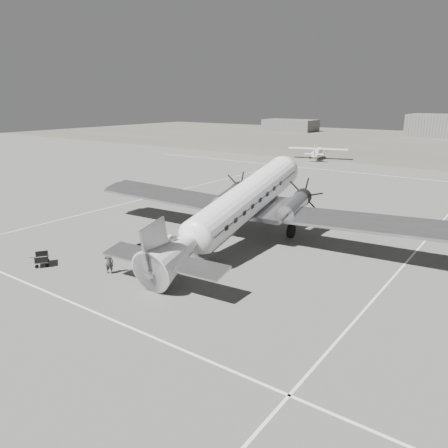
{
  "coord_description": "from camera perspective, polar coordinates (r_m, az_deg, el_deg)",
  "views": [
    {
      "loc": [
        18.45,
        -27.37,
        11.26
      ],
      "look_at": [
        0.12,
        -1.91,
        2.2
      ],
      "focal_mm": 35.0,
      "sensor_mm": 36.0,
      "label": 1
    }
  ],
  "objects": [
    {
      "name": "shed_secondary",
      "position": [
        160.46,
        8.66,
        12.63
      ],
      "size": [
        18.0,
        10.0,
        4.0
      ],
      "primitive_type": "cube",
      "color": "#5A5A5A",
      "rests_on": "ground"
    },
    {
      "name": "taxi_line_left",
      "position": [
        53.4,
        -8.36,
        3.77
      ],
      "size": [
        0.15,
        60.0,
        0.01
      ],
      "primitive_type": "cube",
      "color": "white",
      "rests_on": "ground"
    },
    {
      "name": "dc3_airliner",
      "position": [
        34.02,
        1.97,
        2.11
      ],
      "size": [
        33.54,
        24.62,
        6.06
      ],
      "primitive_type": null,
      "rotation": [
        0.0,
        0.0,
        0.08
      ],
      "color": "#AFAFB1",
      "rests_on": "ground"
    },
    {
      "name": "baggage_cart_far",
      "position": [
        33.15,
        -22.7,
        -4.3
      ],
      "size": [
        1.78,
        1.67,
        0.82
      ],
      "primitive_type": null,
      "rotation": [
        0.0,
        0.0,
        -0.6
      ],
      "color": "#5A5A5A",
      "rests_on": "ground"
    },
    {
      "name": "passenger",
      "position": [
        32.09,
        -6.97,
        -2.88
      ],
      "size": [
        0.82,
        1.0,
        1.76
      ],
      "primitive_type": "imported",
      "rotation": [
        0.0,
        0.0,
        1.22
      ],
      "color": "#B7B7B5",
      "rests_on": "ground"
    },
    {
      "name": "taxi_line_near",
      "position": [
        25.41,
        -16.68,
        -10.91
      ],
      "size": [
        60.0,
        0.15,
        0.01
      ],
      "primitive_type": "cube",
      "color": "white",
      "rests_on": "ground"
    },
    {
      "name": "taxi_line_horizon",
      "position": [
        70.75,
        20.28,
        5.97
      ],
      "size": [
        90.0,
        0.15,
        0.01
      ],
      "primitive_type": "cube",
      "color": "white",
      "rests_on": "ground"
    },
    {
      "name": "ground",
      "position": [
        34.87,
        1.67,
        -2.73
      ],
      "size": [
        260.0,
        260.0,
        0.0
      ],
      "primitive_type": "plane",
      "color": "slate",
      "rests_on": "ground"
    },
    {
      "name": "baggage_cart_near",
      "position": [
        32.08,
        -10.12,
        -3.72
      ],
      "size": [
        1.95,
        1.46,
        1.04
      ],
      "primitive_type": null,
      "rotation": [
        0.0,
        0.0,
        0.1
      ],
      "color": "#5A5A5A",
      "rests_on": "ground"
    },
    {
      "name": "ramp_agent",
      "position": [
        31.76,
        -7.48,
        -3.12
      ],
      "size": [
        0.75,
        0.92,
        1.75
      ],
      "primitive_type": "imported",
      "rotation": [
        0.0,
        0.0,
        1.68
      ],
      "color": "silver",
      "rests_on": "ground"
    },
    {
      "name": "taxi_line_right",
      "position": [
        30.28,
        20.96,
        -6.83
      ],
      "size": [
        0.15,
        80.0,
        0.01
      ],
      "primitive_type": "cube",
      "color": "white",
      "rests_on": "ground"
    },
    {
      "name": "ground_crew",
      "position": [
        30.05,
        -14.79,
        -4.79
      ],
      "size": [
        0.71,
        0.62,
        1.63
      ],
      "primitive_type": "imported",
      "rotation": [
        0.0,
        0.0,
        3.61
      ],
      "color": "#303030",
      "rests_on": "ground"
    },
    {
      "name": "light_plane_left",
      "position": [
        86.39,
        12.1,
        9.06
      ],
      "size": [
        13.48,
        12.03,
        2.35
      ],
      "primitive_type": null,
      "rotation": [
        0.0,
        0.0,
        0.29
      ],
      "color": "white",
      "rests_on": "ground"
    }
  ]
}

